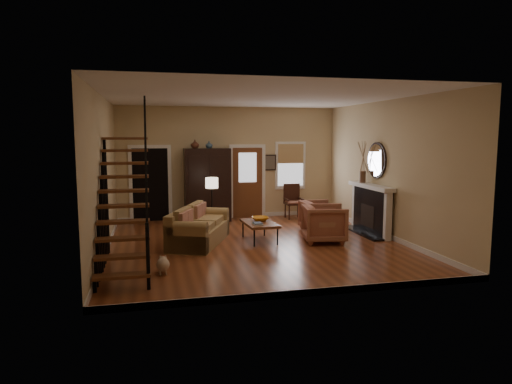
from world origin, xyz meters
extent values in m
plane|color=brown|center=(0.00, 0.00, 0.00)|extent=(7.00, 7.00, 0.00)
plane|color=white|center=(0.00, 0.00, 3.30)|extent=(7.00, 7.00, 0.00)
cube|color=#D0B685|center=(0.00, 3.50, 1.65)|extent=(6.50, 0.04, 3.30)
cube|color=#D0B685|center=(-3.25, 0.00, 1.65)|extent=(0.04, 7.00, 3.30)
cube|color=#D0B685|center=(3.25, 0.00, 1.65)|extent=(0.04, 7.00, 3.30)
cube|color=black|center=(-2.30, 3.65, 1.05)|extent=(1.00, 0.36, 2.10)
cube|color=brown|center=(0.55, 3.48, 1.05)|extent=(0.90, 0.06, 2.10)
cube|color=silver|center=(1.90, 3.47, 1.55)|extent=(0.96, 0.06, 1.46)
cube|color=black|center=(3.13, 0.50, 0.57)|extent=(0.24, 1.60, 1.15)
cube|color=white|center=(3.07, 0.50, 1.20)|extent=(0.30, 1.95, 0.10)
cylinder|color=silver|center=(3.20, 0.50, 1.85)|extent=(0.05, 0.90, 0.90)
imported|color=#4C2619|center=(-1.05, 3.05, 2.22)|extent=(0.24, 0.24, 0.25)
imported|color=#334C60|center=(-0.65, 3.05, 2.21)|extent=(0.20, 0.20, 0.21)
imported|color=orange|center=(0.21, 0.45, 0.50)|extent=(0.40, 0.40, 0.10)
imported|color=brown|center=(1.60, -0.13, 0.43)|extent=(1.10, 1.08, 0.87)
imported|color=brown|center=(1.94, 1.06, 0.40)|extent=(0.91, 0.89, 0.79)
camera|label=1|loc=(-2.30, -9.89, 2.45)|focal=32.00mm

